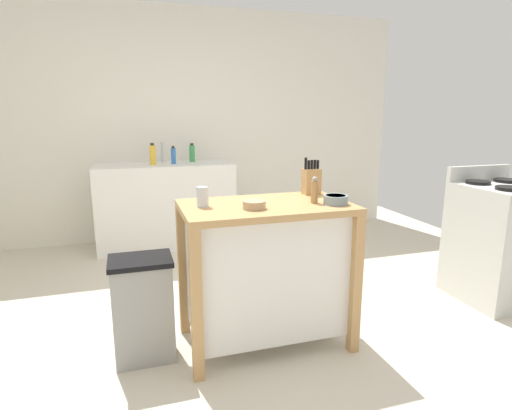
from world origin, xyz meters
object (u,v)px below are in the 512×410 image
at_px(drinking_cup, 203,197).
at_px(bottle_dish_soap, 153,155).
at_px(bowl_stoneware_deep, 336,199).
at_px(bottle_spray_cleaner, 173,156).
at_px(knife_block, 311,181).
at_px(kitchen_island, 265,266).
at_px(bottle_hand_soap, 192,153).
at_px(stove, 500,242).
at_px(bowl_ceramic_wide, 254,204).
at_px(trash_bin, 143,308).
at_px(pepper_grinder, 314,191).
at_px(sink_faucet, 162,152).

relative_size(drinking_cup, bottle_dish_soap, 0.52).
height_order(bowl_stoneware_deep, bottle_spray_cleaner, bottle_spray_cleaner).
bearing_deg(bottle_dish_soap, knife_block, -65.43).
height_order(kitchen_island, bowl_stoneware_deep, bowl_stoneware_deep).
distance_m(knife_block, bottle_hand_soap, 2.20).
height_order(kitchen_island, stove, stove).
relative_size(bowl_ceramic_wide, bottle_spray_cleaner, 0.70).
xyz_separation_m(knife_block, stove, (1.56, -0.14, -0.54)).
bearing_deg(bottle_hand_soap, drinking_cup, -97.38).
distance_m(bottle_hand_soap, bottle_dish_soap, 0.47).
xyz_separation_m(trash_bin, bottle_hand_soap, (0.67, 2.31, 0.69)).
bearing_deg(bowl_stoneware_deep, pepper_grinder, 146.55).
height_order(drinking_cup, trash_bin, drinking_cup).
xyz_separation_m(bowl_stoneware_deep, trash_bin, (-1.15, 0.17, -0.62)).
relative_size(sink_faucet, bottle_hand_soap, 1.06).
bearing_deg(bowl_ceramic_wide, bottle_hand_soap, 89.35).
height_order(kitchen_island, pepper_grinder, pepper_grinder).
bearing_deg(bowl_stoneware_deep, kitchen_island, 161.36).
relative_size(trash_bin, bottle_dish_soap, 2.75).
xyz_separation_m(kitchen_island, stove, (1.95, 0.07, -0.05)).
bearing_deg(bottle_dish_soap, stove, -40.77).
distance_m(trash_bin, sink_faucet, 2.48).
bearing_deg(bottle_dish_soap, bowl_stoneware_deep, -68.52).
relative_size(bottle_spray_cleaner, stove, 0.19).
distance_m(knife_block, pepper_grinder, 0.29).
distance_m(trash_bin, bottle_spray_cleaner, 2.32).
xyz_separation_m(bottle_dish_soap, bottle_spray_cleaner, (0.22, 0.02, -0.02)).
bearing_deg(bottle_hand_soap, bowl_stoneware_deep, -79.15).
bearing_deg(sink_faucet, kitchen_island, -80.45).
xyz_separation_m(bowl_ceramic_wide, sink_faucet, (-0.30, 2.50, 0.08)).
bearing_deg(kitchen_island, knife_block, 27.52).
distance_m(bowl_ceramic_wide, drinking_cup, 0.31).
height_order(bottle_dish_soap, bottle_spray_cleaner, bottle_dish_soap).
bearing_deg(bottle_spray_cleaner, bowl_stoneware_deep, -73.38).
xyz_separation_m(knife_block, pepper_grinder, (-0.10, -0.27, -0.02)).
distance_m(drinking_cup, bottle_dish_soap, 2.17).
xyz_separation_m(bowl_stoneware_deep, stove, (1.55, 0.20, -0.48)).
distance_m(bowl_ceramic_wide, bottle_dish_soap, 2.34).
relative_size(pepper_grinder, bottle_hand_soap, 0.79).
relative_size(sink_faucet, bottle_dish_soap, 0.96).
height_order(knife_block, stove, knife_block).
distance_m(knife_block, bowl_stoneware_deep, 0.34).
relative_size(drinking_cup, bottle_hand_soap, 0.58).
relative_size(bowl_stoneware_deep, bottle_spray_cleaner, 0.77).
height_order(bowl_ceramic_wide, bottle_dish_soap, bottle_dish_soap).
bearing_deg(pepper_grinder, bottle_hand_soap, 98.68).
height_order(knife_block, pepper_grinder, knife_block).
height_order(pepper_grinder, trash_bin, pepper_grinder).
xyz_separation_m(sink_faucet, stove, (2.35, -2.33, -0.56)).
relative_size(knife_block, trash_bin, 0.39).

